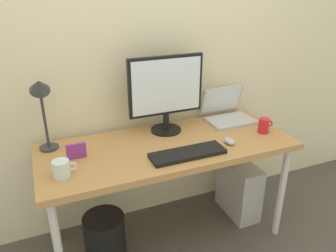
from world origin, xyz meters
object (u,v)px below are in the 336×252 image
Objects in this scene: keyboard at (188,153)px; mouse at (229,141)px; computer_tower at (239,188)px; photo_frame at (76,151)px; wastebasket at (105,236)px; laptop at (227,112)px; desk at (168,153)px; monitor at (166,90)px; coffee_mug at (264,125)px; glass_cup at (62,169)px; desk_lamp at (41,97)px.

mouse reaches higher than keyboard.
computer_tower is at bearing 22.35° from keyboard.
wastebasket is (0.11, -0.03, -0.62)m from photo_frame.
desk is at bearing -159.29° from laptop.
monitor is 1.67× the size of wastebasket.
desk is 14.12× the size of photo_frame.
laptop is 0.59m from computer_tower.
coffee_mug is 0.86× the size of glass_cup.
coffee_mug is (0.30, 0.06, 0.03)m from mouse.
monitor is at bearing -177.56° from laptop.
desk_lamp is (-0.74, 0.00, 0.05)m from monitor.
desk_lamp reaches higher than computer_tower.
coffee_mug reaches higher than wastebasket.
computer_tower is (-0.05, 0.13, -0.56)m from coffee_mug.
photo_frame is 1.27m from computer_tower.
desk is 3.70× the size of computer_tower.
photo_frame reaches higher than keyboard.
coffee_mug is at bearing 2.27° from glass_cup.
computer_tower is (1.14, 0.02, -0.56)m from photo_frame.
photo_frame is at bearing -48.33° from desk_lamp.
laptop reaches higher than glass_cup.
glass_cup is at bearing -120.56° from photo_frame.
desk_lamp is 4.43× the size of coffee_mug.
glass_cup reaches higher than mouse.
keyboard is 4.00× the size of photo_frame.
laptop is 1.18m from wastebasket.
keyboard is (-0.01, -0.36, -0.27)m from monitor.
mouse is at bearing -0.31° from glass_cup.
desk is 0.59m from laptop.
desk_lamp is 5.17× the size of mouse.
keyboard is at bearing -20.05° from wastebasket.
monitor is at bearing 24.28° from glass_cup.
mouse is (1.03, -0.32, -0.31)m from desk_lamp.
wastebasket is at bearing -160.01° from monitor.
laptop is 3.56× the size of mouse.
glass_cup is (-0.64, -0.13, 0.11)m from desk.
glass_cup is (0.04, -0.32, -0.29)m from desk_lamp.
computer_tower is at bearing 8.45° from glass_cup.
glass_cup is 1.37m from computer_tower.
keyboard is (-0.49, -0.38, -0.04)m from laptop.
mouse is (0.35, -0.14, 0.08)m from desk.
desk is 0.38m from mouse.
laptop is (0.47, 0.02, -0.22)m from monitor.
desk is 0.39m from monitor.
wastebasket is (-0.97, -0.20, -0.63)m from laptop.
photo_frame is (0.14, -0.15, -0.28)m from desk_lamp.
mouse is at bearing -21.66° from desk.
wastebasket is at bearing 179.77° from desk.
monitor is 0.74m from desk_lamp.
laptop is 1.09m from photo_frame.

